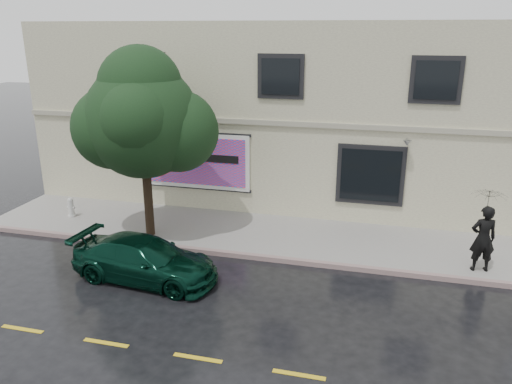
% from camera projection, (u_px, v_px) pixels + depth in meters
% --- Properties ---
extents(ground, '(90.00, 90.00, 0.00)m').
position_uv_depth(ground, '(242.00, 282.00, 13.94)').
color(ground, black).
rests_on(ground, ground).
extents(sidewalk, '(20.00, 3.50, 0.15)m').
position_uv_depth(sidewalk, '(268.00, 235.00, 16.91)').
color(sidewalk, gray).
rests_on(sidewalk, ground).
extents(curb, '(20.00, 0.18, 0.16)m').
position_uv_depth(curb, '(255.00, 257.00, 15.30)').
color(curb, gray).
rests_on(curb, ground).
extents(road_marking, '(19.00, 0.12, 0.01)m').
position_uv_depth(road_marking, '(198.00, 358.00, 10.72)').
color(road_marking, gold).
rests_on(road_marking, ground).
extents(building, '(20.00, 8.12, 7.00)m').
position_uv_depth(building, '(299.00, 109.00, 21.13)').
color(building, beige).
rests_on(building, ground).
extents(billboard, '(4.30, 0.16, 2.20)m').
position_uv_depth(billboard, '(195.00, 161.00, 18.58)').
color(billboard, white).
rests_on(billboard, ground).
extents(car, '(4.33, 2.23, 1.22)m').
position_uv_depth(car, '(145.00, 260.00, 13.92)').
color(car, black).
rests_on(car, ground).
extents(pedestrian, '(0.79, 0.60, 1.95)m').
position_uv_depth(pedestrian, '(483.00, 239.00, 14.01)').
color(pedestrian, black).
rests_on(pedestrian, sidewalk).
extents(umbrella, '(1.26, 1.26, 0.74)m').
position_uv_depth(umbrella, '(490.00, 193.00, 13.59)').
color(umbrella, black).
rests_on(umbrella, pedestrian).
extents(street_tree, '(3.63, 3.63, 5.66)m').
position_uv_depth(street_tree, '(143.00, 121.00, 15.63)').
color(street_tree, black).
rests_on(street_tree, sidewalk).
extents(fire_hydrant, '(0.30, 0.28, 0.73)m').
position_uv_depth(fire_hydrant, '(71.00, 207.00, 18.28)').
color(fire_hydrant, beige).
rests_on(fire_hydrant, sidewalk).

